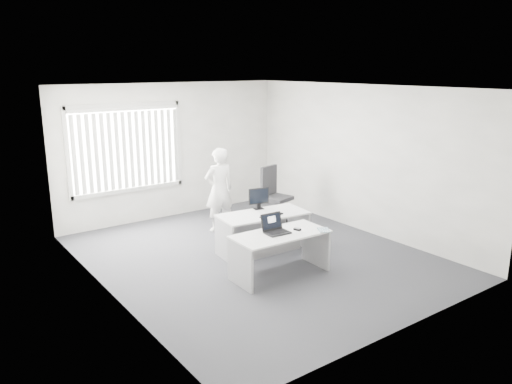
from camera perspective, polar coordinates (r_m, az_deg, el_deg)
ground at (r=8.50m, az=0.00°, el=-7.34°), size 6.00×6.00×0.00m
wall_back at (r=10.63m, az=-9.58°, el=4.68°), size 5.00×0.02×2.80m
wall_front at (r=6.01m, az=17.09°, el=-3.10°), size 5.00×0.02×2.80m
wall_left at (r=6.97m, az=-16.87°, el=-0.74°), size 0.02×6.00×2.80m
wall_right at (r=9.75m, az=12.00°, el=3.71°), size 0.02×6.00×2.80m
ceiling at (r=7.92m, az=0.00°, el=11.87°), size 5.00×6.00×0.02m
window at (r=10.17m, az=-14.57°, el=4.85°), size 2.32×0.06×1.76m
blinds at (r=10.12m, az=-14.43°, el=4.64°), size 2.20×0.10×1.50m
desk_near at (r=7.61m, az=2.77°, el=-6.07°), size 1.50×0.74×0.68m
desk_far at (r=8.53m, az=0.80°, el=-3.71°), size 1.58×0.88×0.69m
office_chair at (r=10.28m, az=2.20°, el=-1.43°), size 0.79×0.79×1.14m
person at (r=9.60m, az=-4.23°, el=0.26°), size 0.63×0.44×1.63m
laptop at (r=7.49m, az=2.47°, el=-3.73°), size 0.38×0.34×0.28m
paper_sheet at (r=7.68m, az=4.79°, el=-4.43°), size 0.31×0.25×0.00m
mouse at (r=7.69m, az=4.75°, el=-4.22°), size 0.09×0.12×0.05m
booklet at (r=7.74m, az=7.76°, el=-4.31°), size 0.26×0.28×0.01m
keyboard at (r=8.34m, az=1.78°, el=-2.69°), size 0.46×0.22×0.02m
monitor at (r=8.69m, az=0.31°, el=-0.76°), size 0.39×0.19×0.38m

